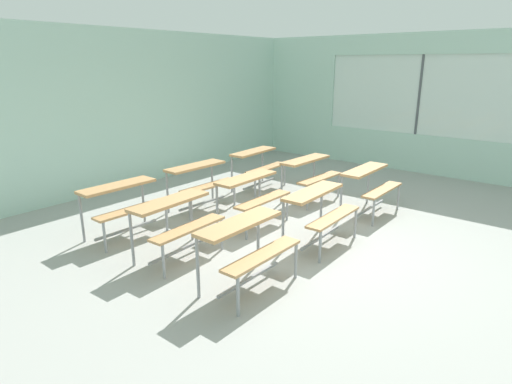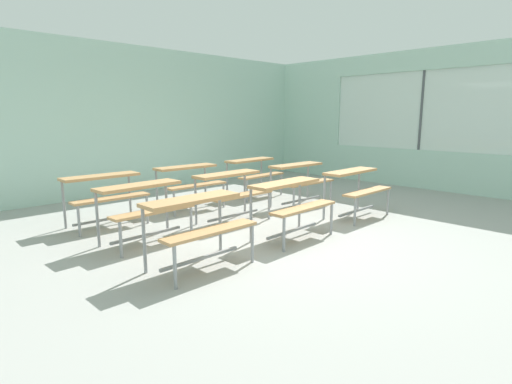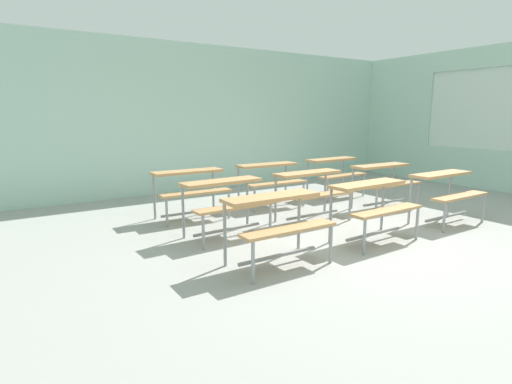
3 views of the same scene
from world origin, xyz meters
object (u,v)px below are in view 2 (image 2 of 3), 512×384
Objects in this scene: desk_bench_r1c1 at (232,185)px; desk_bench_r0c0 at (198,216)px; desk_bench_r0c1 at (291,196)px; desk_bench_r2c2 at (254,168)px; desk_bench_r0c2 at (356,182)px; desk_bench_r1c2 at (301,174)px; desk_bench_r2c1 at (190,177)px; desk_bench_r1c0 at (144,199)px; desk_bench_r2c0 at (105,188)px.

desk_bench_r0c0 is at bearing -142.63° from desk_bench_r1c1.
desk_bench_r1c1 is (-0.01, 1.16, 0.00)m from desk_bench_r0c1.
desk_bench_r0c1 is at bearing -126.72° from desk_bench_r2c2.
desk_bench_r1c1 is (-1.60, 1.16, 0.00)m from desk_bench_r0c2.
desk_bench_r1c2 is 1.00× the size of desk_bench_r2c1.
desk_bench_r0c1 is 1.00× the size of desk_bench_r2c1.
desk_bench_r1c2 and desk_bench_r2c1 have the same top height.
desk_bench_r2c0 is (-0.01, 1.12, 0.00)m from desk_bench_r1c0.
desk_bench_r0c2 is 1.97m from desk_bench_r1c1.
desk_bench_r0c0 is 0.99× the size of desk_bench_r0c1.
desk_bench_r0c0 and desk_bench_r0c2 have the same top height.
desk_bench_r0c0 is 1.50m from desk_bench_r0c1.
desk_bench_r0c2 is at bearing -54.01° from desk_bench_r2c1.
desk_bench_r0c2 and desk_bench_r2c2 have the same top height.
desk_bench_r0c0 and desk_bench_r1c2 have the same top height.
desk_bench_r0c1 and desk_bench_r2c0 have the same top height.
desk_bench_r0c1 is 1.01× the size of desk_bench_r1c1.
desk_bench_r2c2 is at bearing 93.17° from desk_bench_r1c2.
desk_bench_r0c2 is 0.98× the size of desk_bench_r2c2.
desk_bench_r0c2 is at bearing -36.52° from desk_bench_r1c1.
desk_bench_r2c2 is at bearing 54.42° from desk_bench_r0c1.
desk_bench_r1c2 is at bearing -91.67° from desk_bench_r2c2.
desk_bench_r1c2 is at bearing -34.53° from desk_bench_r2c1.
desk_bench_r0c1 and desk_bench_r1c2 have the same top height.
desk_bench_r0c2 is (1.59, 0.01, 0.00)m from desk_bench_r0c1.
desk_bench_r2c1 is at bearing 56.47° from desk_bench_r0c0.
desk_bench_r0c0 is 1.00× the size of desk_bench_r0c2.
desk_bench_r1c0 is (-3.06, 1.17, 0.00)m from desk_bench_r0c2.
desk_bench_r2c1 is (0.04, 1.15, 0.00)m from desk_bench_r1c1.
desk_bench_r2c2 is at bearing 2.51° from desk_bench_r2c1.
desk_bench_r0c1 is 2.73m from desk_bench_r2c0.
desk_bench_r2c1 is (0.02, 2.32, 0.00)m from desk_bench_r0c1.
desk_bench_r0c1 and desk_bench_r2c1 have the same top height.
desk_bench_r1c2 is at bearing -2.71° from desk_bench_r1c0.
desk_bench_r1c2 is at bearing -19.25° from desk_bench_r2c0.
desk_bench_r0c2 and desk_bench_r1c2 have the same top height.
desk_bench_r1c2 is 1.01× the size of desk_bench_r2c0.
desk_bench_r2c2 is at bearing 18.45° from desk_bench_r1c0.
desk_bench_r0c0 and desk_bench_r1c1 have the same top height.
desk_bench_r0c1 is 2.82m from desk_bench_r2c2.
desk_bench_r0c2 is 0.98× the size of desk_bench_r1c2.
desk_bench_r1c0 and desk_bench_r2c0 have the same top height.
desk_bench_r0c0 and desk_bench_r2c1 have the same top height.
desk_bench_r0c2 is 2.33m from desk_bench_r2c2.
desk_bench_r2c0 is at bearing 143.09° from desk_bench_r0c2.
desk_bench_r2c1 is at bearing 34.97° from desk_bench_r1c0.
desk_bench_r1c1 and desk_bench_r2c2 have the same top height.
desk_bench_r1c1 is (1.48, 1.16, 0.00)m from desk_bench_r0c0.
desk_bench_r0c1 is 0.99× the size of desk_bench_r1c0.
desk_bench_r1c1 is 1.00× the size of desk_bench_r2c0.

